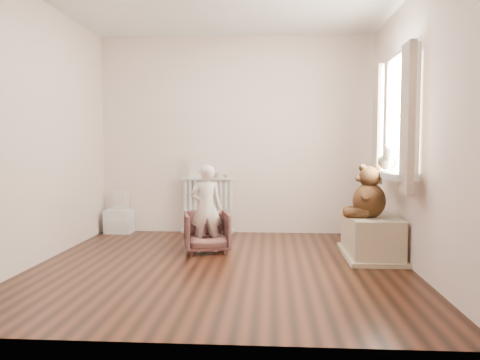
# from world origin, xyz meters

# --- Properties ---
(floor) EXTENTS (3.60, 3.60, 0.01)m
(floor) POSITION_xyz_m (0.00, 0.00, 0.00)
(floor) COLOR black
(floor) RESTS_ON ground
(back_wall) EXTENTS (3.60, 0.02, 2.60)m
(back_wall) POSITION_xyz_m (0.00, 1.80, 1.30)
(back_wall) COLOR white
(back_wall) RESTS_ON ground
(front_wall) EXTENTS (3.60, 0.02, 2.60)m
(front_wall) POSITION_xyz_m (0.00, -1.80, 1.30)
(front_wall) COLOR white
(front_wall) RESTS_ON ground
(left_wall) EXTENTS (0.02, 3.60, 2.60)m
(left_wall) POSITION_xyz_m (-1.80, 0.00, 1.30)
(left_wall) COLOR white
(left_wall) RESTS_ON ground
(right_wall) EXTENTS (0.02, 3.60, 2.60)m
(right_wall) POSITION_xyz_m (1.80, 0.00, 1.30)
(right_wall) COLOR white
(right_wall) RESTS_ON ground
(window) EXTENTS (0.03, 0.90, 1.10)m
(window) POSITION_xyz_m (1.76, 0.30, 1.45)
(window) COLOR white
(window) RESTS_ON right_wall
(window_sill) EXTENTS (0.22, 1.10, 0.06)m
(window_sill) POSITION_xyz_m (1.67, 0.30, 0.87)
(window_sill) COLOR silver
(window_sill) RESTS_ON right_wall
(curtain_left) EXTENTS (0.06, 0.26, 1.30)m
(curtain_left) POSITION_xyz_m (1.65, -0.27, 1.39)
(curtain_left) COLOR #C0AD98
(curtain_left) RESTS_ON right_wall
(curtain_right) EXTENTS (0.06, 0.26, 1.30)m
(curtain_right) POSITION_xyz_m (1.65, 0.87, 1.39)
(curtain_right) COLOR #C0AD98
(curtain_right) RESTS_ON right_wall
(radiator) EXTENTS (0.71, 0.13, 0.75)m
(radiator) POSITION_xyz_m (-0.36, 1.68, 0.39)
(radiator) COLOR silver
(radiator) RESTS_ON floor
(paper_doll) EXTENTS (0.16, 0.01, 0.27)m
(paper_doll) POSITION_xyz_m (-0.52, 1.68, 0.88)
(paper_doll) COLOR beige
(paper_doll) RESTS_ON radiator
(tin_a) EXTENTS (0.11, 0.11, 0.07)m
(tin_a) POSITION_xyz_m (-0.23, 1.68, 0.78)
(tin_a) COLOR #A59E8C
(tin_a) RESTS_ON radiator
(tin_b) EXTENTS (0.08, 0.08, 0.04)m
(tin_b) POSITION_xyz_m (-0.11, 1.68, 0.77)
(tin_b) COLOR #A59E8C
(tin_b) RESTS_ON radiator
(toy_vanity) EXTENTS (0.36, 0.26, 0.56)m
(toy_vanity) POSITION_xyz_m (-1.55, 1.65, 0.28)
(toy_vanity) COLOR silver
(toy_vanity) RESTS_ON floor
(armchair) EXTENTS (0.57, 0.58, 0.44)m
(armchair) POSITION_xyz_m (-0.22, 0.58, 0.22)
(armchair) COLOR #512D2A
(armchair) RESTS_ON floor
(child) EXTENTS (0.39, 0.30, 0.94)m
(child) POSITION_xyz_m (-0.22, 0.53, 0.49)
(child) COLOR white
(child) RESTS_ON armchair
(toy_bench) EXTENTS (0.49, 0.92, 0.43)m
(toy_bench) POSITION_xyz_m (1.52, 0.48, 0.20)
(toy_bench) COLOR beige
(toy_bench) RESTS_ON floor
(teddy_bear) EXTENTS (0.46, 0.38, 0.53)m
(teddy_bear) POSITION_xyz_m (1.47, 0.37, 0.67)
(teddy_bear) COLOR #321D0D
(teddy_bear) RESTS_ON toy_bench
(plush_cat) EXTENTS (0.25, 0.33, 0.25)m
(plush_cat) POSITION_xyz_m (1.66, 0.46, 1.00)
(plush_cat) COLOR slate
(plush_cat) RESTS_ON window_sill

